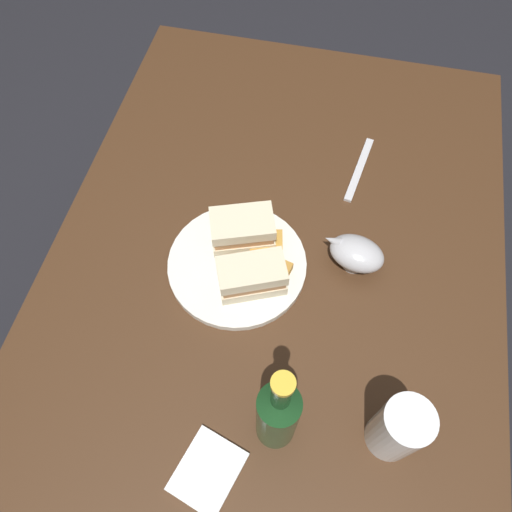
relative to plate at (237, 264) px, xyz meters
name	(u,v)px	position (x,y,z in m)	size (l,w,h in m)	color
ground_plane	(267,370)	(0.03, -0.07, -0.75)	(6.00, 6.00, 0.00)	black
dining_table	(270,329)	(0.03, -0.07, -0.38)	(1.27, 0.88, 0.74)	#422816
plate	(237,264)	(0.00, 0.00, 0.00)	(0.27, 0.27, 0.02)	silver
sandwich_half_left	(252,276)	(-0.04, -0.04, 0.04)	(0.11, 0.14, 0.07)	beige
sandwich_half_right	(242,229)	(0.05, 0.00, 0.04)	(0.11, 0.14, 0.07)	beige
potato_wedge_front	(268,258)	(0.02, -0.06, 0.02)	(0.05, 0.02, 0.02)	#AD702D
potato_wedge_middle	(278,241)	(0.06, -0.07, 0.02)	(0.04, 0.02, 0.02)	gold
potato_wedge_back	(260,247)	(0.04, -0.04, 0.02)	(0.04, 0.02, 0.02)	gold
potato_wedge_left_edge	(279,266)	(0.00, -0.08, 0.02)	(0.05, 0.02, 0.02)	#B77F33
potato_wedge_right_edge	(262,249)	(0.03, -0.04, 0.02)	(0.05, 0.02, 0.02)	#AD702D
potato_wedge_stray	(254,255)	(0.02, -0.03, 0.02)	(0.04, 0.02, 0.02)	#B77F33
pint_glass	(398,429)	(-0.25, -0.31, 0.06)	(0.08, 0.08, 0.14)	white
gravy_boat	(356,253)	(0.05, -0.22, 0.03)	(0.10, 0.13, 0.07)	#B7B7BC
cider_bottle	(278,414)	(-0.28, -0.13, 0.10)	(0.06, 0.06, 0.28)	#19421E
napkin	(208,471)	(-0.37, -0.04, 0.00)	(0.11, 0.09, 0.01)	white
fork	(359,169)	(0.29, -0.20, 0.00)	(0.18, 0.02, 0.01)	silver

